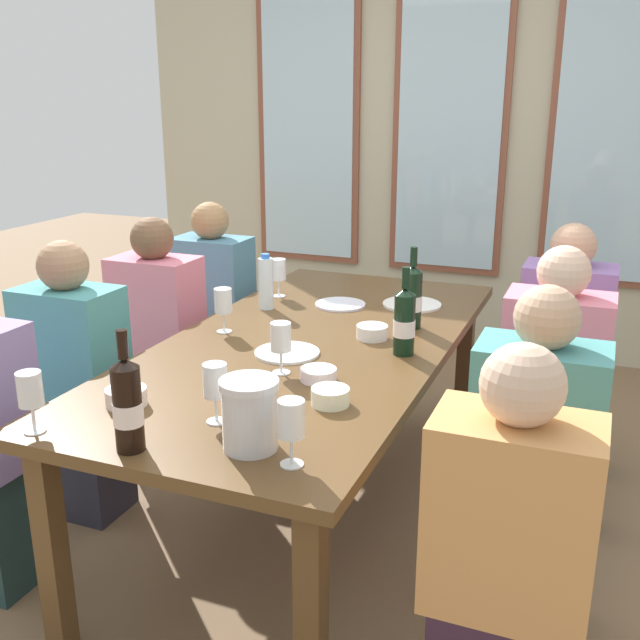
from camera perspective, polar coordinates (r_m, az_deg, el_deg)
ground_plane at (r=3.06m, az=-0.80°, el=-14.85°), size 12.00×12.00×0.00m
back_wall_with_windows at (r=4.80m, az=10.14°, el=14.85°), size 4.21×0.10×2.90m
dining_table at (r=2.77m, az=-0.86°, el=-3.02°), size 1.01×2.13×0.74m
white_plate_0 at (r=3.22m, az=7.15°, el=1.21°), size 0.26×0.26×0.01m
white_plate_1 at (r=3.20m, az=1.59°, el=1.22°), size 0.22×0.22×0.01m
white_plate_2 at (r=2.61m, az=-2.57°, el=-2.54°), size 0.23×0.23×0.01m
metal_pitcher at (r=1.91m, az=-5.48°, el=-7.27°), size 0.16×0.16×0.19m
wine_bottle_0 at (r=2.59m, az=6.57°, el=-0.10°), size 0.08×0.08×0.32m
wine_bottle_1 at (r=1.94m, az=-14.72°, el=-6.37°), size 0.08×0.08×0.33m
wine_bottle_2 at (r=2.88m, az=7.17°, el=1.78°), size 0.08×0.08×0.32m
tasting_bowl_0 at (r=2.26m, az=-14.81°, el=-5.78°), size 0.12×0.12×0.05m
tasting_bowl_1 at (r=2.37m, az=-0.13°, el=-4.24°), size 0.12×0.12×0.04m
tasting_bowl_2 at (r=2.77m, az=4.07°, el=-0.93°), size 0.12×0.12×0.05m
tasting_bowl_3 at (r=2.19m, az=0.81°, el=-5.95°), size 0.12×0.12×0.05m
water_bottle at (r=3.13m, az=-4.23°, el=2.88°), size 0.06×0.06×0.24m
wine_glass_0 at (r=1.81m, az=-2.24°, el=-7.79°), size 0.07×0.07×0.17m
wine_glass_1 at (r=2.83m, az=-7.53°, el=1.41°), size 0.07×0.07×0.17m
wine_glass_2 at (r=2.13m, az=-21.59°, el=-5.12°), size 0.07×0.07×0.17m
wine_glass_3 at (r=2.40m, az=-3.06°, el=-1.51°), size 0.07×0.07×0.17m
wine_glass_4 at (r=2.06m, az=-8.14°, el=-4.88°), size 0.07×0.07×0.17m
wine_glass_5 at (r=3.32m, az=-3.26°, el=3.80°), size 0.07×0.07×0.17m
seated_person_0 at (r=3.02m, az=-18.42°, el=-5.06°), size 0.38×0.24×1.11m
seated_person_1 at (r=2.37m, az=16.17°, el=-11.22°), size 0.38×0.24×1.11m
seated_person_2 at (r=3.84m, az=-8.23°, el=0.41°), size 0.38×0.24×1.11m
seated_person_3 at (r=3.39m, az=18.28°, el=-2.63°), size 0.38×0.24×1.11m
seated_person_5 at (r=1.90m, az=14.24°, el=-18.66°), size 0.38×0.24×1.11m
seated_person_6 at (r=3.44m, az=-12.38°, el=-1.83°), size 0.38×0.24×1.11m
seated_person_7 at (r=2.91m, az=17.51°, el=-5.83°), size 0.38×0.24×1.11m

